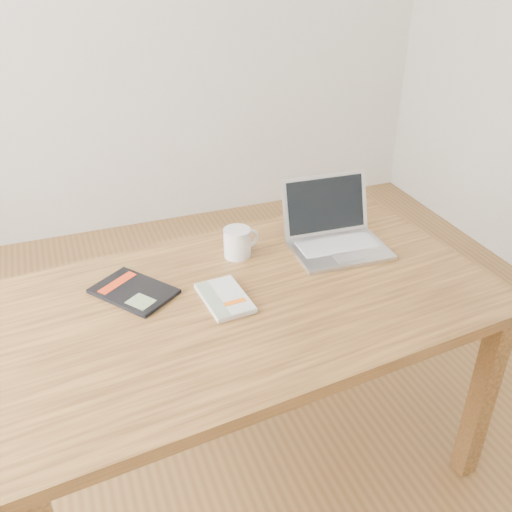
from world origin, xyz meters
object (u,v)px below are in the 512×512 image
object	(u,v)px
desk	(248,320)
laptop	(335,233)
black_guidebook	(134,291)
coffee_mug	(238,242)
white_guidebook	(225,298)

from	to	relation	value
desk	laptop	world-z (taller)	laptop
black_guidebook	coffee_mug	size ratio (longest dim) A/B	2.21
black_guidebook	desk	bearing A→B (deg)	-59.88
desk	coffee_mug	world-z (taller)	coffee_mug
black_guidebook	laptop	xyz separation A→B (m)	(0.72, 0.05, 0.04)
desk	black_guidebook	distance (m)	0.36
laptop	coffee_mug	world-z (taller)	laptop
desk	black_guidebook	bearing A→B (deg)	150.48
white_guidebook	black_guidebook	distance (m)	0.28
black_guidebook	coffee_mug	xyz separation A→B (m)	(0.38, 0.10, 0.05)
black_guidebook	laptop	bearing A→B (deg)	-31.92
black_guidebook	laptop	distance (m)	0.72
desk	coffee_mug	xyz separation A→B (m)	(0.06, 0.25, 0.14)
desk	black_guidebook	size ratio (longest dim) A/B	5.47
white_guidebook	coffee_mug	world-z (taller)	coffee_mug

